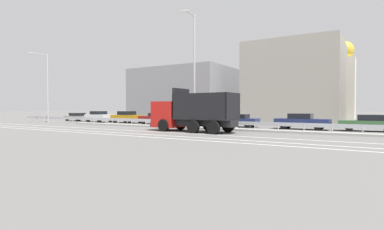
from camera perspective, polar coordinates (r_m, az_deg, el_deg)
The scene contains 21 objects.
ground_plane at distance 27.38m, azimuth -2.62°, elevation -2.83°, with size 320.00×320.00×0.00m, color #605E5B.
lane_strip_0 at distance 23.64m, azimuth -1.87°, elevation -3.49°, with size 58.84×0.16×0.01m, color silver.
lane_strip_1 at distance 21.76m, azimuth -5.22°, elevation -3.92°, with size 58.84×0.16×0.01m, color silver.
lane_strip_2 at distance 20.62m, azimuth -7.63°, elevation -4.22°, with size 58.84×0.16×0.01m, color silver.
median_island at distance 28.95m, azimuth -0.52°, elevation -2.42°, with size 32.36×1.10×0.18m, color gray.
median_guardrail at distance 29.71m, azimuth 0.43°, elevation -1.40°, with size 58.84×0.09×0.78m.
dump_truck at distance 25.68m, azimuth -1.51°, elevation -0.14°, with size 7.75×3.02×3.68m.
median_road_sign at distance 26.62m, azimuth 8.48°, elevation 0.03°, with size 0.76×0.16×2.63m.
street_lamp_0 at distance 45.59m, azimuth -26.01°, elevation 5.27°, with size 0.70×2.66×9.34m.
street_lamp_1 at distance 28.86m, azimuth 0.34°, elevation 9.22°, with size 0.71×2.19×10.91m.
parked_car_0 at distance 48.60m, azimuth -20.94°, elevation -0.32°, with size 4.83×2.12×1.23m.
parked_car_1 at distance 43.98m, azimuth -17.29°, elevation -0.28°, with size 4.14×2.21×1.54m.
parked_car_2 at distance 40.71m, azimuth -12.22°, elevation -0.37°, with size 4.48×2.09×1.56m.
parked_car_3 at distance 37.01m, azimuth -6.62°, elevation -0.63°, with size 4.64×1.97×1.37m.
parked_car_4 at distance 34.21m, azimuth 0.63°, elevation -0.93°, with size 3.81×1.80×1.20m.
parked_car_5 at distance 31.71m, azimuth 8.84°, elevation -1.01°, with size 4.20×1.94×1.35m.
parked_car_6 at distance 29.66m, azimuth 20.18°, elevation -1.14°, with size 4.88×1.87×1.48m.
parked_car_7 at distance 29.58m, azimuth 30.58°, elevation -1.30°, with size 4.72×2.08×1.43m.
background_building_0 at distance 50.99m, azimuth -1.72°, elevation 3.94°, with size 16.03×10.75×8.56m, color gray.
background_building_1 at distance 46.55m, azimuth 19.03°, elevation 5.79°, with size 12.76×11.35×11.29m, color gray.
church_tower at distance 57.41m, azimuth 26.89°, elevation 5.74°, with size 3.60×3.60×14.19m.
Camera 1 is at (15.30, -22.61, 2.02)m, focal length 28.00 mm.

